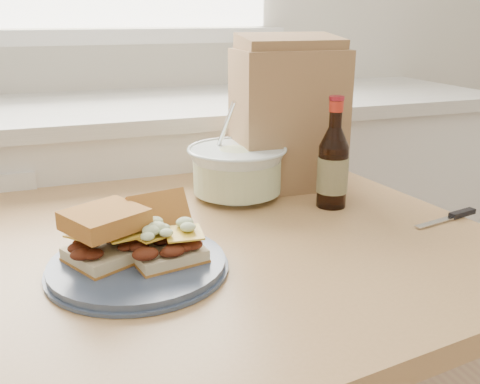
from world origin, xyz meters
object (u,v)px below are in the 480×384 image
object	(u,v)px
coleslaw_bowl	(237,173)
beer_bottle	(333,166)
dining_table	(231,283)
plate	(138,265)
paper_bag	(288,120)

from	to	relation	value
coleslaw_bowl	beer_bottle	distance (m)	0.22
dining_table	plate	world-z (taller)	plate
dining_table	plate	size ratio (longest dim) A/B	3.61
coleslaw_bowl	plate	bearing A→B (deg)	-133.07
plate	coleslaw_bowl	distance (m)	0.42
dining_table	coleslaw_bowl	xyz separation A→B (m)	(0.08, 0.19, 0.17)
plate	coleslaw_bowl	bearing A→B (deg)	46.93
dining_table	paper_bag	bearing A→B (deg)	38.80
beer_bottle	dining_table	bearing A→B (deg)	-157.48
dining_table	coleslaw_bowl	bearing A→B (deg)	59.85
plate	paper_bag	xyz separation A→B (m)	(0.43, 0.35, 0.16)
dining_table	coleslaw_bowl	distance (m)	0.27
plate	coleslaw_bowl	xyz separation A→B (m)	(0.28, 0.30, 0.05)
beer_bottle	paper_bag	distance (m)	0.19
coleslaw_bowl	paper_bag	bearing A→B (deg)	16.95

